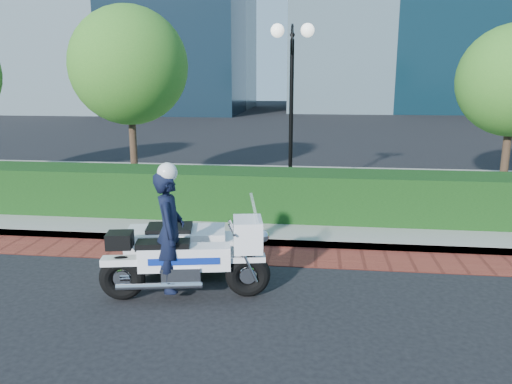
# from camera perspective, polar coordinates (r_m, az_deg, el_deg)

# --- Properties ---
(ground) EXTENTS (120.00, 120.00, 0.00)m
(ground) POSITION_cam_1_polar(r_m,az_deg,el_deg) (7.81, -5.76, -10.81)
(ground) COLOR black
(ground) RESTS_ON ground
(brick_strip) EXTENTS (60.00, 1.00, 0.01)m
(brick_strip) POSITION_cam_1_polar(r_m,az_deg,el_deg) (9.17, -3.71, -7.03)
(brick_strip) COLOR maroon
(brick_strip) RESTS_ON ground
(sidewalk) EXTENTS (60.00, 8.00, 0.15)m
(sidewalk) POSITION_cam_1_polar(r_m,az_deg,el_deg) (13.42, -0.20, -0.20)
(sidewalk) COLOR gray
(sidewalk) RESTS_ON ground
(hedge_main) EXTENTS (18.00, 1.20, 1.00)m
(hedge_main) POSITION_cam_1_polar(r_m,az_deg,el_deg) (10.97, -1.76, -0.13)
(hedge_main) COLOR black
(hedge_main) RESTS_ON sidewalk
(lamppost) EXTENTS (1.02, 0.70, 4.21)m
(lamppost) POSITION_cam_1_polar(r_m,az_deg,el_deg) (12.18, 4.09, 12.12)
(lamppost) COLOR black
(lamppost) RESTS_ON sidewalk
(tree_b) EXTENTS (3.20, 3.20, 4.89)m
(tree_b) POSITION_cam_1_polar(r_m,az_deg,el_deg) (14.40, -14.33, 13.79)
(tree_b) COLOR #332319
(tree_b) RESTS_ON sidewalk
(police_motorcycle) EXTENTS (2.47, 1.77, 2.00)m
(police_motorcycle) POSITION_cam_1_polar(r_m,az_deg,el_deg) (7.60, -8.71, -6.04)
(police_motorcycle) COLOR black
(police_motorcycle) RESTS_ON ground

